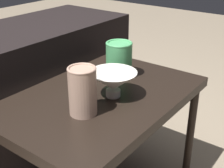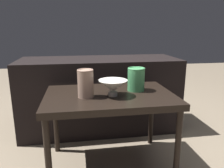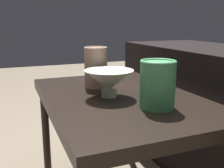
# 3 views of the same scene
# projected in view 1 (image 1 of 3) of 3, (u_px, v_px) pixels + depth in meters

# --- Properties ---
(table) EXTENTS (0.81, 0.54, 0.51)m
(table) POSITION_uv_depth(u_px,v_px,m) (102.00, 106.00, 1.23)
(table) COLOR black
(table) RESTS_ON ground_plane
(couch_backdrop) EXTENTS (1.39, 0.50, 0.65)m
(couch_backdrop) POSITION_uv_depth(u_px,v_px,m) (12.00, 94.00, 1.61)
(couch_backdrop) COLOR black
(couch_backdrop) RESTS_ON ground_plane
(bowl) EXTENTS (0.18, 0.18, 0.10)m
(bowl) POSITION_uv_depth(u_px,v_px,m) (113.00, 81.00, 1.16)
(bowl) COLOR silver
(bowl) RESTS_ON table
(vase_textured_left) EXTENTS (0.10, 0.10, 0.17)m
(vase_textured_left) POSITION_uv_depth(u_px,v_px,m) (83.00, 90.00, 1.04)
(vase_textured_left) COLOR tan
(vase_textured_left) RESTS_ON table
(vase_colorful_right) EXTENTS (0.11, 0.11, 0.15)m
(vase_colorful_right) POSITION_uv_depth(u_px,v_px,m) (119.00, 59.00, 1.33)
(vase_colorful_right) COLOR #47995B
(vase_colorful_right) RESTS_ON table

